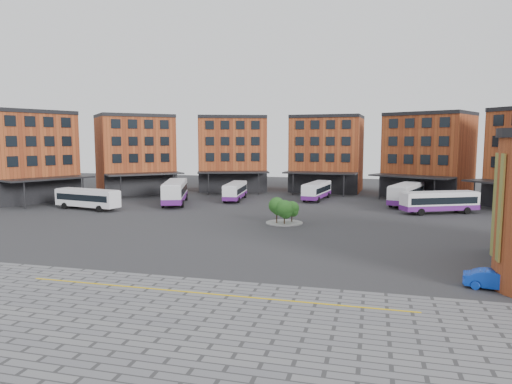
% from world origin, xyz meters
% --- Properties ---
extents(ground, '(160.00, 160.00, 0.00)m').
position_xyz_m(ground, '(0.00, 0.00, 0.00)').
color(ground, '#28282B').
rests_on(ground, ground).
extents(paving_zone, '(50.00, 22.00, 0.02)m').
position_xyz_m(paving_zone, '(2.00, -22.00, 0.01)').
color(paving_zone, slate).
rests_on(paving_zone, ground).
extents(yellow_line, '(26.00, 0.15, 0.02)m').
position_xyz_m(yellow_line, '(2.00, -14.00, 0.03)').
color(yellow_line, gold).
rests_on(yellow_line, paving_zone).
extents(main_building, '(94.14, 42.48, 14.60)m').
position_xyz_m(main_building, '(-4.77, 38.25, 7.23)').
color(main_building, '#994621').
rests_on(main_building, ground).
extents(tree_island, '(4.40, 4.40, 3.18)m').
position_xyz_m(tree_island, '(2.05, 11.53, 1.72)').
color(tree_island, gray).
rests_on(tree_island, ground).
extents(bus_a, '(10.57, 4.27, 2.92)m').
position_xyz_m(bus_a, '(-27.29, 15.69, 1.73)').
color(bus_a, silver).
rests_on(bus_a, ground).
extents(bus_b, '(6.83, 12.82, 3.54)m').
position_xyz_m(bus_b, '(-17.61, 24.23, 1.92)').
color(bus_b, silver).
rests_on(bus_b, ground).
extents(bus_c, '(3.50, 10.36, 2.86)m').
position_xyz_m(bus_c, '(-9.88, 30.81, 1.55)').
color(bus_c, white).
rests_on(bus_c, ground).
extents(bus_d, '(3.81, 10.58, 2.91)m').
position_xyz_m(bus_d, '(3.12, 34.59, 1.58)').
color(bus_d, white).
rests_on(bus_d, ground).
extents(bus_e, '(6.14, 11.96, 3.30)m').
position_xyz_m(bus_e, '(17.11, 31.92, 1.79)').
color(bus_e, silver).
rests_on(bus_e, ground).
extents(bus_f, '(10.61, 6.75, 2.98)m').
position_xyz_m(bus_f, '(20.89, 24.43, 1.62)').
color(bus_f, white).
rests_on(bus_f, ground).
extents(blue_car, '(4.07, 1.98, 1.29)m').
position_xyz_m(blue_car, '(20.11, -8.39, 0.64)').
color(blue_car, '#0E37B6').
rests_on(blue_car, ground).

